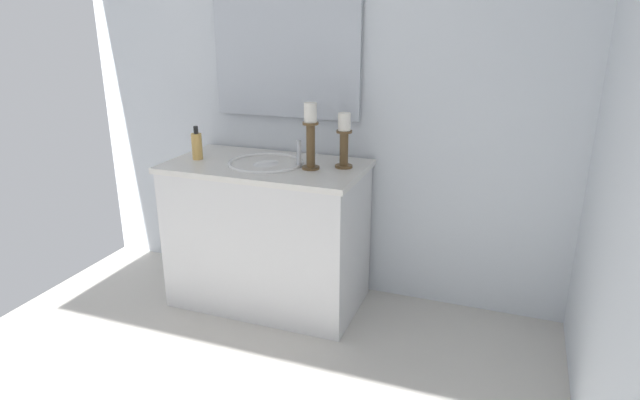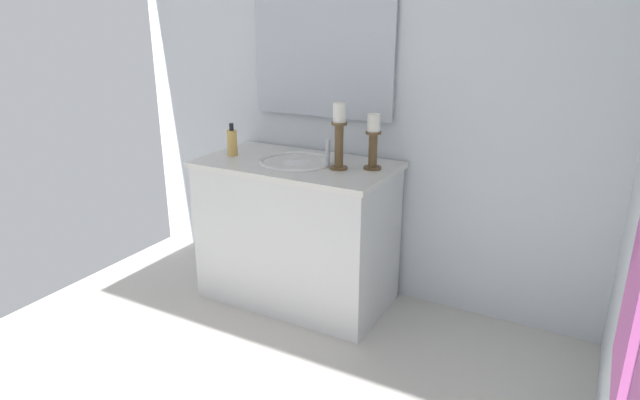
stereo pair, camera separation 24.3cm
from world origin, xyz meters
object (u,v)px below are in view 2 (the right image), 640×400
object	(u,v)px
sink_basin	(296,169)
mirror	(322,52)
candle_holder_tall	(373,140)
soap_bottle	(232,142)
vanity_cabinet	(297,232)
candle_holder_short	(339,134)

from	to	relation	value
sink_basin	mirror	size ratio (longest dim) A/B	0.47
candle_holder_tall	soap_bottle	bearing A→B (deg)	-81.77
vanity_cabinet	mirror	world-z (taller)	mirror
vanity_cabinet	soap_bottle	size ratio (longest dim) A/B	5.85
sink_basin	mirror	xyz separation A→B (m)	(-0.28, -0.00, 0.59)
mirror	candle_holder_short	xyz separation A→B (m)	(0.29, 0.26, -0.37)
vanity_cabinet	sink_basin	world-z (taller)	sink_basin
vanity_cabinet	candle_holder_tall	size ratio (longest dim) A/B	3.76
mirror	candle_holder_tall	distance (m)	0.61
soap_bottle	vanity_cabinet	bearing A→B (deg)	96.04
soap_bottle	candle_holder_tall	bearing A→B (deg)	98.23
sink_basin	candle_holder_short	bearing A→B (deg)	87.77
sink_basin	candle_holder_short	size ratio (longest dim) A/B	1.20
vanity_cabinet	sink_basin	size ratio (longest dim) A/B	2.62
sink_basin	soap_bottle	distance (m)	0.41
candle_holder_tall	candle_holder_short	bearing A→B (deg)	-60.56
mirror	soap_bottle	xyz separation A→B (m)	(0.32, -0.39, -0.48)
vanity_cabinet	mirror	bearing A→B (deg)	179.99
soap_bottle	mirror	bearing A→B (deg)	129.64
sink_basin	mirror	bearing A→B (deg)	-179.80
vanity_cabinet	candle_holder_tall	xyz separation A→B (m)	(-0.07, 0.41, 0.55)
mirror	candle_holder_short	distance (m)	0.54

